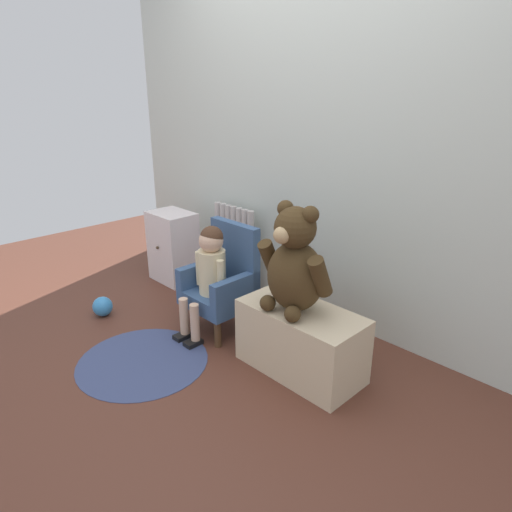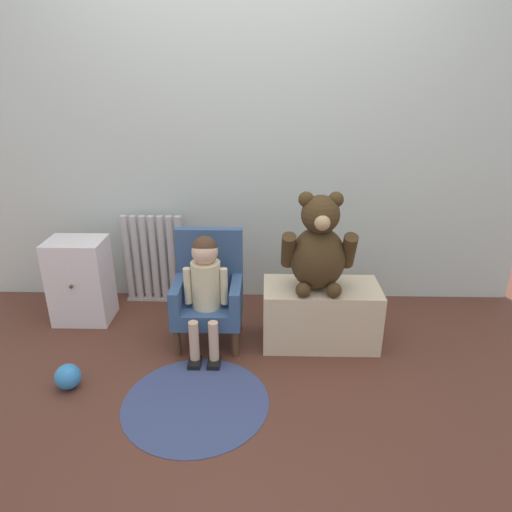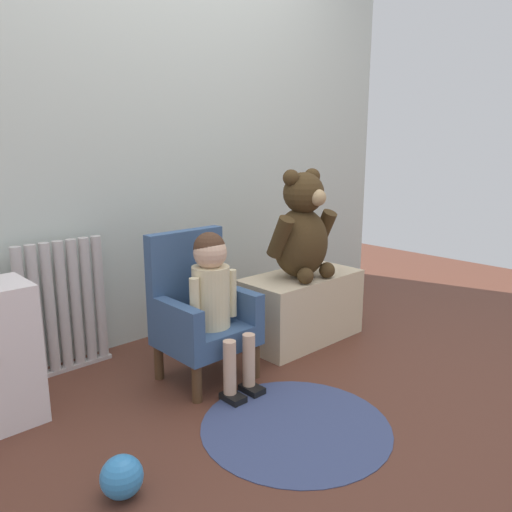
{
  "view_description": "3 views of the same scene",
  "coord_description": "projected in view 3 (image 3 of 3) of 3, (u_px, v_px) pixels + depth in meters",
  "views": [
    {
      "loc": [
        1.85,
        -1.22,
        1.49
      ],
      "look_at": [
        0.05,
        0.53,
        0.55
      ],
      "focal_mm": 32.0,
      "sensor_mm": 36.0,
      "label": 1
    },
    {
      "loc": [
        0.13,
        -1.97,
        1.56
      ],
      "look_at": [
        0.07,
        0.53,
        0.54
      ],
      "focal_mm": 32.0,
      "sensor_mm": 36.0,
      "label": 2
    },
    {
      "loc": [
        -1.52,
        -1.3,
        1.08
      ],
      "look_at": [
        0.14,
        0.48,
        0.53
      ],
      "focal_mm": 35.0,
      "sensor_mm": 36.0,
      "label": 3
    }
  ],
  "objects": [
    {
      "name": "child_armchair",
      "position": [
        200.0,
        311.0,
        2.32
      ],
      "size": [
        0.4,
        0.36,
        0.69
      ],
      "color": "#37537D",
      "rests_on": "ground_plane"
    },
    {
      "name": "floor_rug",
      "position": [
        296.0,
        426.0,
        1.95
      ],
      "size": [
        0.74,
        0.74,
        0.01
      ],
      "primitive_type": "cylinder",
      "color": "#39456E",
      "rests_on": "ground_plane"
    },
    {
      "name": "back_wall",
      "position": [
        159.0,
        120.0,
        2.7
      ],
      "size": [
        3.8,
        0.05,
        2.4
      ],
      "primitive_type": "cube",
      "color": "silver",
      "rests_on": "ground_plane"
    },
    {
      "name": "low_bench",
      "position": [
        301.0,
        307.0,
        2.78
      ],
      "size": [
        0.69,
        0.34,
        0.37
      ],
      "primitive_type": "cube",
      "color": "beige",
      "rests_on": "ground_plane"
    },
    {
      "name": "toy_ball",
      "position": [
        122.0,
        477.0,
        1.55
      ],
      "size": [
        0.14,
        0.14,
        0.14
      ],
      "primitive_type": "sphere",
      "color": "#3686CA",
      "rests_on": "ground_plane"
    },
    {
      "name": "ground_plane",
      "position": [
        308.0,
        396.0,
        2.18
      ],
      "size": [
        6.0,
        6.0,
        0.0
      ],
      "primitive_type": "plane",
      "color": "#562E22"
    },
    {
      "name": "radiator",
      "position": [
        63.0,
        308.0,
        2.37
      ],
      "size": [
        0.43,
        0.05,
        0.64
      ],
      "color": "beige",
      "rests_on": "ground_plane"
    },
    {
      "name": "child_figure",
      "position": [
        214.0,
        288.0,
        2.21
      ],
      "size": [
        0.25,
        0.35,
        0.7
      ],
      "color": "beige",
      "rests_on": "ground_plane"
    },
    {
      "name": "large_teddy_bear",
      "position": [
        302.0,
        231.0,
        2.64
      ],
      "size": [
        0.42,
        0.3,
        0.58
      ],
      "color": "#402E18",
      "rests_on": "low_bench"
    }
  ]
}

